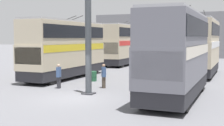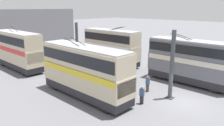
# 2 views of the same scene
# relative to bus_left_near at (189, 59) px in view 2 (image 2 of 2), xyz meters

# --- Properties ---
(ground_plane) EXTENTS (240.00, 240.00, 0.00)m
(ground_plane) POSITION_rel_bus_left_near_xyz_m (-2.28, 5.31, -2.82)
(ground_plane) COLOR slate
(depot_back_wall) EXTENTS (0.50, 36.00, 8.01)m
(depot_back_wall) POSITION_rel_bus_left_near_xyz_m (38.52, 5.31, 1.19)
(depot_back_wall) COLOR slate
(depot_back_wall) RESTS_ON ground_plane
(support_column_near) EXTENTS (0.70, 0.70, 6.50)m
(support_column_near) POSITION_rel_bus_left_near_xyz_m (-0.69, 5.31, 0.31)
(support_column_near) COLOR #42474C
(support_column_near) RESTS_ON ground_plane
(support_column_far) EXTENTS (0.70, 0.70, 6.50)m
(support_column_far) POSITION_rel_bus_left_near_xyz_m (13.46, 5.31, 0.31)
(support_column_far) COLOR #42474C
(support_column_far) RESTS_ON ground_plane
(bus_left_near) EXTENTS (9.36, 2.54, 5.57)m
(bus_left_near) POSITION_rel_bus_left_near_xyz_m (0.00, 0.00, 0.00)
(bus_left_near) COLOR black
(bus_left_near) RESTS_ON ground_plane
(bus_left_far) EXTENTS (9.35, 2.54, 5.84)m
(bus_left_far) POSITION_rel_bus_left_near_xyz_m (12.19, 0.00, 0.14)
(bus_left_far) COLOR black
(bus_left_far) RESTS_ON ground_plane
(bus_right_mid) EXTENTS (10.51, 2.54, 5.58)m
(bus_right_mid) POSITION_rel_bus_left_near_xyz_m (5.49, 10.62, 0.00)
(bus_right_mid) COLOR black
(bus_right_mid) RESTS_ON ground_plane
(bus_right_far) EXTENTS (9.96, 2.54, 5.81)m
(bus_right_far) POSITION_rel_bus_left_near_xyz_m (19.92, 10.62, 0.13)
(bus_right_far) COLOR black
(bus_right_far) RESTS_ON ground_plane
(person_by_right_row) EXTENTS (0.47, 0.34, 1.70)m
(person_by_right_row) POSITION_rel_bus_left_near_xyz_m (0.50, 8.22, -1.92)
(person_by_right_row) COLOR #2D2D33
(person_by_right_row) RESTS_ON ground_plane
(person_aisle_midway) EXTENTS (0.43, 0.48, 1.59)m
(person_aisle_midway) POSITION_rel_bus_left_near_xyz_m (10.08, 4.33, -1.99)
(person_aisle_midway) COLOR #473D33
(person_aisle_midway) RESTS_ON ground_plane
(person_aisle_foreground) EXTENTS (0.48, 0.45, 1.69)m
(person_aisle_foreground) POSITION_rel_bus_left_near_xyz_m (1.83, 5.40, -1.93)
(person_aisle_foreground) COLOR #473D33
(person_aisle_foreground) RESTS_ON ground_plane
(oil_drum) EXTENTS (0.60, 0.60, 0.80)m
(oil_drum) POSITION_rel_bus_left_near_xyz_m (4.70, 7.62, -2.42)
(oil_drum) COLOR #235638
(oil_drum) RESTS_ON ground_plane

